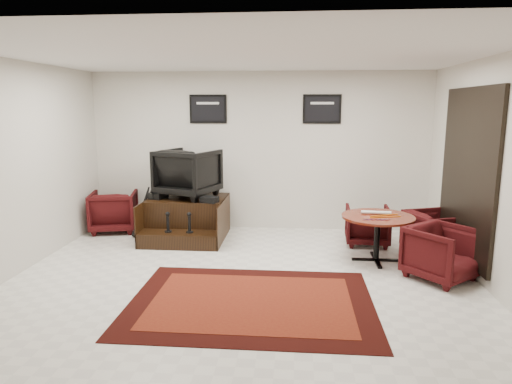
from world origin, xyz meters
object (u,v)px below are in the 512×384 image
shine_chair (188,170)px  meeting_table (378,222)px  armchair_side (114,209)px  table_chair_corner (442,251)px  table_chair_window (434,231)px  shine_podium (187,219)px  table_chair_back (367,223)px

shine_chair → meeting_table: shine_chair is taller
shine_chair → armchair_side: (-1.39, 0.12, -0.73)m
meeting_table → shine_chair: bearing=159.5°
shine_chair → armchair_side: 1.57m
table_chair_corner → table_chair_window: bearing=38.9°
meeting_table → table_chair_corner: size_ratio=1.33×
table_chair_window → table_chair_corner: bearing=149.5°
shine_podium → table_chair_corner: table_chair_corner is taller
shine_chair → table_chair_window: bearing=-170.0°
armchair_side → table_chair_corner: (5.09, -1.89, -0.01)m
armchair_side → table_chair_window: bearing=158.0°
meeting_table → table_chair_back: table_chair_back is taller
armchair_side → table_chair_window: (5.30, -0.84, -0.03)m
shine_podium → table_chair_corner: (3.70, -1.63, 0.07)m
shine_chair → armchair_side: bearing=15.6°
shine_podium → table_chair_window: (3.91, -0.58, 0.05)m
shine_podium → table_chair_back: 2.99m
table_chair_window → armchair_side: bearing=61.5°
armchair_side → table_chair_back: (4.38, -0.42, -0.05)m
meeting_table → table_chair_back: (-0.01, 0.82, -0.24)m
shine_chair → table_chair_corner: 4.17m
armchair_side → table_chair_back: bearing=161.5°
meeting_table → shine_podium: bearing=161.8°
armchair_side → table_chair_window: armchair_side is taller
table_chair_window → table_chair_back: bearing=46.0°
table_chair_back → shine_podium: bearing=0.1°
shine_chair → table_chair_back: (2.99, -0.30, -0.78)m
armchair_side → table_chair_back: 4.40m
shine_podium → armchair_side: armchair_side is taller
meeting_table → table_chair_window: bearing=23.8°
armchair_side → table_chair_window: 5.36m
meeting_table → table_chair_window: (0.91, 0.40, -0.22)m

